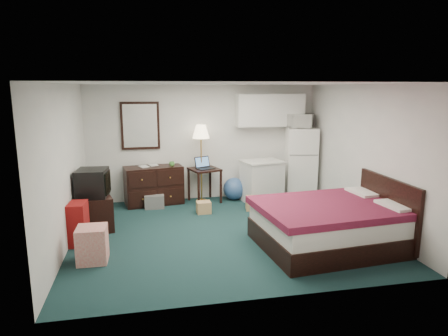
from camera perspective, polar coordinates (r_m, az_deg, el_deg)
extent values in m
cube|color=black|center=(6.94, 0.03, -9.14)|extent=(5.00, 4.50, 0.01)
cube|color=silver|center=(6.50, 0.03, 11.97)|extent=(5.00, 4.50, 0.01)
cube|color=silver|center=(8.79, -2.92, 3.65)|extent=(5.00, 0.01, 2.50)
cube|color=silver|center=(4.48, 5.85, -4.02)|extent=(5.00, 0.01, 2.50)
cube|color=silver|center=(6.58, -21.80, 0.20)|extent=(0.01, 4.50, 2.50)
cube|color=silver|center=(7.51, 19.07, 1.69)|extent=(0.01, 4.50, 2.50)
sphere|color=#2E4E83|center=(8.82, 1.47, -2.98)|extent=(0.54, 0.54, 0.49)
imported|color=white|center=(8.98, 10.81, 6.87)|extent=(0.64, 0.55, 0.38)
imported|color=tan|center=(8.43, -11.97, 0.88)|extent=(0.17, 0.08, 0.24)
imported|color=tan|center=(8.55, -10.63, 1.05)|extent=(0.17, 0.06, 0.23)
imported|color=#48923C|center=(8.47, -7.46, 0.66)|extent=(0.14, 0.12, 0.12)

